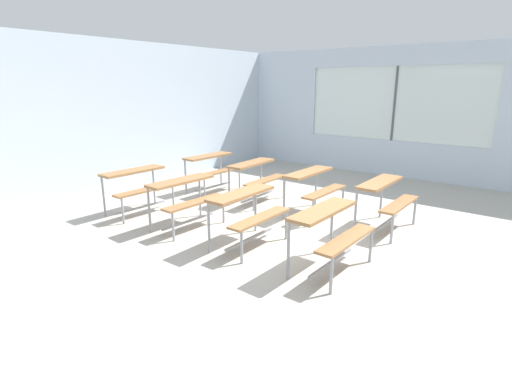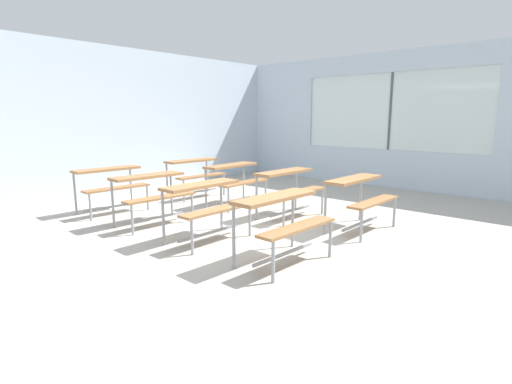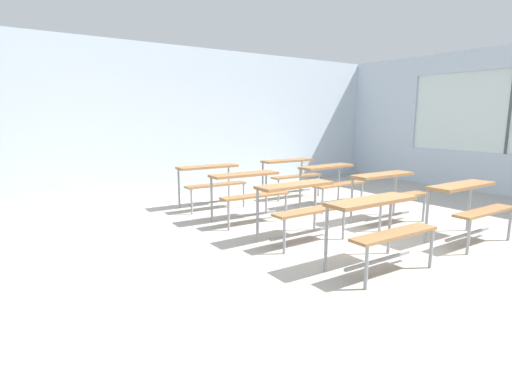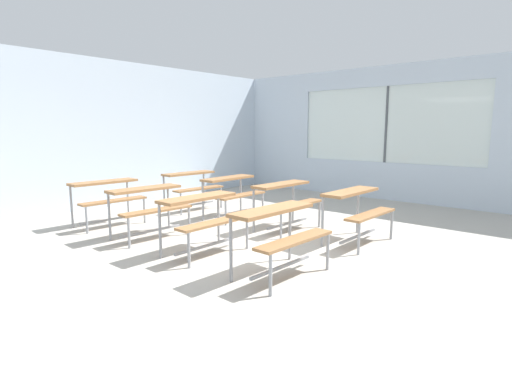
# 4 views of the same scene
# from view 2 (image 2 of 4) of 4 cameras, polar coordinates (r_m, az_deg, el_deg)

# --- Properties ---
(ground) EXTENTS (10.00, 9.00, 0.05)m
(ground) POSITION_cam_2_polar(r_m,az_deg,el_deg) (5.29, 0.68, -7.11)
(ground) COLOR #ADA89E
(wall_back) EXTENTS (10.00, 0.12, 3.00)m
(wall_back) POSITION_cam_2_polar(r_m,az_deg,el_deg) (8.68, -22.65, 9.31)
(wall_back) COLOR silver
(wall_back) RESTS_ON ground
(wall_right) EXTENTS (0.12, 9.00, 3.00)m
(wall_right) POSITION_cam_2_polar(r_m,az_deg,el_deg) (9.35, 22.18, 9.06)
(wall_right) COLOR silver
(wall_right) RESTS_ON ground
(desk_bench_r0c0) EXTENTS (1.12, 0.62, 0.74)m
(desk_bench_r0c0) POSITION_cam_2_polar(r_m,az_deg,el_deg) (4.37, 3.81, -2.98)
(desk_bench_r0c0) COLOR olive
(desk_bench_r0c0) RESTS_ON ground
(desk_bench_r0c1) EXTENTS (1.11, 0.60, 0.74)m
(desk_bench_r0c1) POSITION_cam_2_polar(r_m,az_deg,el_deg) (5.79, 14.67, 0.12)
(desk_bench_r0c1) COLOR olive
(desk_bench_r0c1) RESTS_ON ground
(desk_bench_r1c0) EXTENTS (1.10, 0.59, 0.74)m
(desk_bench_r1c0) POSITION_cam_2_polar(r_m,az_deg,el_deg) (5.18, -7.11, -0.85)
(desk_bench_r1c0) COLOR olive
(desk_bench_r1c0) RESTS_ON ground
(desk_bench_r1c1) EXTENTS (1.12, 0.62, 0.74)m
(desk_bench_r1c1) POSITION_cam_2_polar(r_m,az_deg,el_deg) (6.38, 4.78, 1.39)
(desk_bench_r1c1) COLOR olive
(desk_bench_r1c1) RESTS_ON ground
(desk_bench_r2c0) EXTENTS (1.13, 0.64, 0.74)m
(desk_bench_r2c0) POSITION_cam_2_polar(r_m,az_deg,el_deg) (6.11, -14.67, 0.65)
(desk_bench_r2c0) COLOR olive
(desk_bench_r2c0) RESTS_ON ground
(desk_bench_r2c1) EXTENTS (1.12, 0.63, 0.74)m
(desk_bench_r2c1) POSITION_cam_2_polar(r_m,az_deg,el_deg) (7.21, -2.97, 2.50)
(desk_bench_r2c1) COLOR olive
(desk_bench_r2c1) RESTS_ON ground
(desk_bench_r3c0) EXTENTS (1.12, 0.63, 0.74)m
(desk_bench_r3c0) POSITION_cam_2_polar(r_m,az_deg,el_deg) (7.10, -20.09, 1.73)
(desk_bench_r3c0) COLOR olive
(desk_bench_r3c0) RESTS_ON ground
(desk_bench_r3c1) EXTENTS (1.12, 0.63, 0.74)m
(desk_bench_r3c1) POSITION_cam_2_polar(r_m,az_deg,el_deg) (8.09, -8.72, 3.30)
(desk_bench_r3c1) COLOR olive
(desk_bench_r3c1) RESTS_ON ground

